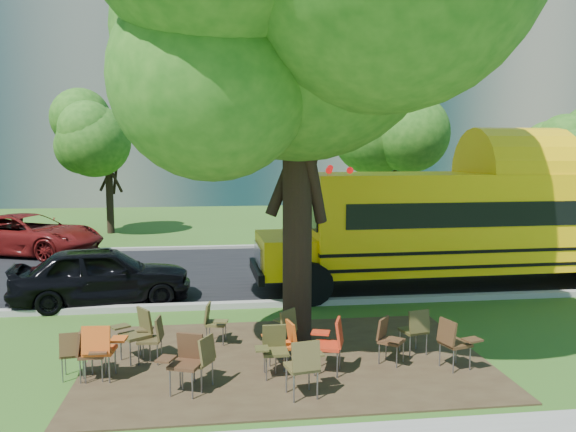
{
  "coord_description": "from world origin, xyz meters",
  "views": [
    {
      "loc": [
        -0.19,
        -10.06,
        3.71
      ],
      "look_at": [
        1.63,
        4.24,
        2.04
      ],
      "focal_mm": 35.0,
      "sensor_mm": 36.0,
      "label": 1
    }
  ],
  "objects": [
    {
      "name": "ground",
      "position": [
        0.0,
        0.0,
        0.0
      ],
      "size": [
        160.0,
        160.0,
        0.0
      ],
      "primitive_type": "plane",
      "color": "#35541A",
      "rests_on": "ground"
    },
    {
      "name": "dirt_patch",
      "position": [
        1.0,
        -0.5,
        0.01
      ],
      "size": [
        7.0,
        4.5,
        0.03
      ],
      "primitive_type": "cube",
      "color": "#382819",
      "rests_on": "ground"
    },
    {
      "name": "asphalt_road",
      "position": [
        0.0,
        7.0,
        0.02
      ],
      "size": [
        80.0,
        8.0,
        0.04
      ],
      "primitive_type": "cube",
      "color": "black",
      "rests_on": "ground"
    },
    {
      "name": "kerb_near",
      "position": [
        0.0,
        3.0,
        0.07
      ],
      "size": [
        80.0,
        0.25,
        0.14
      ],
      "primitive_type": "cube",
      "color": "gray",
      "rests_on": "ground"
    },
    {
      "name": "kerb_far",
      "position": [
        0.0,
        11.1,
        0.07
      ],
      "size": [
        80.0,
        0.25,
        0.14
      ],
      "primitive_type": "cube",
      "color": "gray",
      "rests_on": "ground"
    },
    {
      "name": "building_main",
      "position": [
        -8.0,
        36.0,
        11.0
      ],
      "size": [
        38.0,
        16.0,
        22.0
      ],
      "primitive_type": "cube",
      "color": "slate",
      "rests_on": "ground"
    },
    {
      "name": "building_right",
      "position": [
        24.0,
        38.0,
        12.5
      ],
      "size": [
        30.0,
        16.0,
        25.0
      ],
      "primitive_type": "cube",
      "color": "gray",
      "rests_on": "ground"
    },
    {
      "name": "bg_tree_2",
      "position": [
        -5.0,
        16.0,
        4.21
      ],
      "size": [
        4.8,
        4.8,
        6.62
      ],
      "color": "black",
      "rests_on": "ground"
    },
    {
      "name": "bg_tree_3",
      "position": [
        8.0,
        14.0,
        5.03
      ],
      "size": [
        5.6,
        5.6,
        7.84
      ],
      "color": "black",
      "rests_on": "ground"
    },
    {
      "name": "main_tree",
      "position": [
        1.32,
        0.41,
        5.65
      ],
      "size": [
        7.2,
        7.2,
        9.26
      ],
      "color": "black",
      "rests_on": "ground"
    },
    {
      "name": "school_bus",
      "position": [
        7.81,
        4.46,
        1.81
      ],
      "size": [
        12.85,
        3.25,
        3.12
      ],
      "rotation": [
        0.0,
        0.0,
        0.03
      ],
      "color": "#FDBE08",
      "rests_on": "ground"
    },
    {
      "name": "chair_0",
      "position": [
        -2.53,
        -0.88,
        0.5
      ],
      "size": [
        0.54,
        0.53,
        0.81
      ],
      "rotation": [
        0.0,
        0.0,
        0.11
      ],
      "color": "#49321A",
      "rests_on": "ground"
    },
    {
      "name": "chair_1",
      "position": [
        -2.08,
        -1.05,
        0.6
      ],
      "size": [
        0.66,
        0.57,
        0.97
      ],
      "rotation": [
        0.0,
        0.0,
        -0.07
      ],
      "color": "#CB4D15",
      "rests_on": "ground"
    },
    {
      "name": "chair_2",
      "position": [
        -0.47,
        -1.54,
        0.54
      ],
      "size": [
        0.57,
        0.72,
        0.87
      ],
      "rotation": [
        0.0,
        0.0,
        1.06
      ],
      "color": "#504522",
      "rests_on": "ground"
    },
    {
      "name": "chair_3",
      "position": [
        -0.71,
        -1.66,
        0.57
      ],
      "size": [
        0.73,
        0.58,
        0.92
      ],
      "rotation": [
        0.0,
        0.0,
        2.78
      ],
      "color": "#432918",
      "rests_on": "ground"
    },
    {
      "name": "chair_4",
      "position": [
        1.07,
        -2.11,
        0.58
      ],
      "size": [
        0.63,
        0.65,
        0.94
      ],
      "rotation": [
        0.0,
        0.0,
        0.18
      ],
      "color": "brown",
      "rests_on": "ground"
    },
    {
      "name": "chair_5",
      "position": [
        0.69,
        -1.2,
        0.53
      ],
      "size": [
        0.55,
        0.5,
        0.85
      ],
      "rotation": [
        0.0,
        0.0,
        3.15
      ],
      "color": "#46421E",
      "rests_on": "ground"
    },
    {
      "name": "chair_6",
      "position": [
        1.66,
        -1.2,
        0.59
      ],
      "size": [
        0.59,
        0.75,
        0.95
      ],
      "rotation": [
        0.0,
        0.0,
        1.25
      ],
      "color": "red",
      "rests_on": "ground"
    },
    {
      "name": "chair_7",
      "position": [
        3.74,
        -1.34,
        0.55
      ],
      "size": [
        0.66,
        0.61,
        0.9
      ],
      "rotation": [
        0.0,
        0.0,
        -1.29
      ],
      "color": "#462D19",
      "rests_on": "ground"
    },
    {
      "name": "chair_8",
      "position": [
        -1.34,
        -0.33,
        0.51
      ],
      "size": [
        0.49,
        0.58,
        0.83
      ],
      "rotation": [
        0.0,
        0.0,
        1.46
      ],
      "color": "#42381C",
      "rests_on": "ground"
    },
    {
      "name": "chair_9",
      "position": [
        -1.63,
        -0.2,
        0.58
      ],
      "size": [
        0.79,
        0.63,
        0.94
      ],
      "rotation": [
        0.0,
        0.0,
        2.17
      ],
      "color": "#433B1D",
      "rests_on": "ground"
    },
    {
      "name": "chair_10",
      "position": [
        -0.3,
        0.48,
        0.5
      ],
      "size": [
        0.47,
        0.59,
        0.8
      ],
      "rotation": [
        0.0,
        0.0,
        -1.74
      ],
      "color": "brown",
      "rests_on": "ground"
    },
    {
      "name": "chair_11",
      "position": [
        0.97,
        -0.3,
        0.55
      ],
      "size": [
        0.61,
        0.77,
        0.89
      ],
      "rotation": [
        0.0,
        0.0,
        0.79
      ],
      "color": "#4C4821",
      "rests_on": "ground"
    },
    {
      "name": "chair_12",
      "position": [
        2.73,
        -0.92,
        0.51
      ],
      "size": [
        0.56,
        0.7,
        0.82
      ],
      "rotation": [
        0.0,
        0.0,
        4.03
      ],
      "color": "#4B2E1A",
      "rests_on": "ground"
    },
    {
      "name": "chair_13",
      "position": [
        3.36,
        -0.57,
        0.54
      ],
      "size": [
        0.6,
        0.62,
        0.88
      ],
      "rotation": [
        0.0,
        0.0,
        0.22
      ],
      "color": "#433E1D",
      "rests_on": "ground"
    },
    {
      "name": "chair_14",
      "position": [
        -2.28,
        -1.01,
        0.53
      ],
      "size": [
        0.52,
        0.56,
        0.86
      ],
      "rotation": [
        0.0,
        0.0,
        4.74
      ],
      "color": "#4A2D1A",
      "rests_on": "ground"
    },
    {
      "name": "chair_15",
      "position": [
        0.91,
        -0.92,
        0.52
      ],
      "size": [
        0.59,
        0.56,
        0.83
      ],
      "rotation": [
        0.0,
        0.0,
        1.78
      ],
      "color": "#C24D14",
      "rests_on": "ground"
    },
    {
      "name": "black_car",
      "position": [
        -2.99,
        3.8,
        0.72
      ],
      "size": [
        4.4,
        2.28,
        1.43
      ],
      "primitive_type": "imported",
      "rotation": [
        0.0,
        0.0,
        1.72
      ],
      "color": "black",
      "rests_on": "ground"
    },
    {
      "name": "bg_car_red",
      "position": [
        -6.93,
        10.8,
        0.74
      ],
      "size": [
        5.84,
        4.11,
        1.48
      ],
      "primitive_type": "imported",
      "rotation": [
        0.0,
        0.0,
        1.22
      ],
      "color": "#611110",
      "rests_on": "ground"
    }
  ]
}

